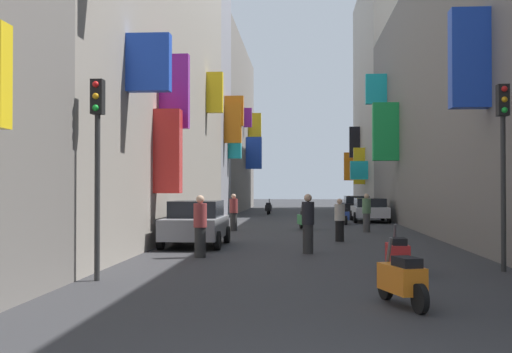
# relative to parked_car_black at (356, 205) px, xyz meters

# --- Properties ---
(ground_plane) EXTENTS (140.00, 140.00, 0.00)m
(ground_plane) POSITION_rel_parked_car_black_xyz_m (-3.57, -9.70, -0.74)
(ground_plane) COLOR #2D2D30
(building_left_mid_a) EXTENTS (7.21, 25.21, 15.07)m
(building_left_mid_a) POSITION_rel_parked_car_black_xyz_m (-11.56, -18.87, 6.79)
(building_left_mid_a) COLOR gray
(building_left_mid_a) RESTS_ON ground
(building_left_mid_b) EXTENTS (7.20, 5.45, 15.11)m
(building_left_mid_b) POSITION_rel_parked_car_black_xyz_m (-11.54, -3.53, 6.81)
(building_left_mid_b) COLOR gray
(building_left_mid_b) RESTS_ON ground
(building_left_mid_c) EXTENTS (7.38, 21.10, 13.99)m
(building_left_mid_c) POSITION_rel_parked_car_black_xyz_m (-11.56, 9.75, 6.26)
(building_left_mid_c) COLOR slate
(building_left_mid_c) RESTS_ON ground
(building_right_near) EXTENTS (7.37, 41.75, 12.00)m
(building_right_near) POSITION_rel_parked_car_black_xyz_m (4.43, -18.83, 5.27)
(building_right_near) COLOR slate
(building_right_near) RESTS_ON ground
(building_right_mid_a) EXTENTS (7.37, 7.97, 19.00)m
(building_right_mid_a) POSITION_rel_parked_car_black_xyz_m (4.42, 6.03, 8.75)
(building_right_mid_a) COLOR #B2A899
(building_right_mid_a) RESTS_ON ground
(building_right_mid_b) EXTENTS (6.98, 10.28, 19.46)m
(building_right_mid_b) POSITION_rel_parked_car_black_xyz_m (4.43, 15.16, 8.98)
(building_right_mid_b) COLOR #B2A899
(building_right_mid_b) RESTS_ON ground
(parked_car_black) EXTENTS (1.94, 4.21, 1.39)m
(parked_car_black) POSITION_rel_parked_car_black_xyz_m (0.00, 0.00, 0.00)
(parked_car_black) COLOR black
(parked_car_black) RESTS_ON ground
(parked_car_silver) EXTENTS (2.02, 4.31, 1.35)m
(parked_car_silver) POSITION_rel_parked_car_black_xyz_m (0.15, -7.29, -0.01)
(parked_car_silver) COLOR #B7B7BC
(parked_car_silver) RESTS_ON ground
(parked_car_grey) EXTENTS (2.01, 3.97, 1.54)m
(parked_car_grey) POSITION_rel_parked_car_black_xyz_m (-7.34, -23.04, 0.06)
(parked_car_grey) COLOR slate
(parked_car_grey) RESTS_ON ground
(scooter_black) EXTENTS (0.48, 1.98, 1.13)m
(scooter_black) POSITION_rel_parked_car_black_xyz_m (-6.16, 2.64, -0.27)
(scooter_black) COLOR black
(scooter_black) RESTS_ON ground
(scooter_orange) EXTENTS (0.72, 1.77, 1.13)m
(scooter_orange) POSITION_rel_parked_car_black_xyz_m (-2.08, -33.83, -0.27)
(scooter_orange) COLOR orange
(scooter_orange) RESTS_ON ground
(scooter_blue) EXTENTS (0.55, 1.92, 1.13)m
(scooter_blue) POSITION_rel_parked_car_black_xyz_m (-1.48, -9.68, -0.27)
(scooter_blue) COLOR #2D4CAD
(scooter_blue) RESTS_ON ground
(scooter_red) EXTENTS (0.45, 1.84, 1.13)m
(scooter_red) POSITION_rel_parked_car_black_xyz_m (-1.55, -29.74, -0.27)
(scooter_red) COLOR red
(scooter_red) RESTS_ON ground
(scooter_green) EXTENTS (0.66, 1.94, 1.13)m
(scooter_green) POSITION_rel_parked_car_black_xyz_m (-3.64, -14.27, -0.27)
(scooter_green) COLOR #287F3D
(scooter_green) RESTS_ON ground
(pedestrian_crossing) EXTENTS (0.45, 0.45, 1.58)m
(pedestrian_crossing) POSITION_rel_parked_car_black_xyz_m (-2.35, -20.81, 0.04)
(pedestrian_crossing) COLOR black
(pedestrian_crossing) RESTS_ON ground
(pedestrian_near_left) EXTENTS (0.53, 0.53, 1.69)m
(pedestrian_near_left) POSITION_rel_parked_car_black_xyz_m (-6.86, -15.41, 0.10)
(pedestrian_near_left) COLOR #2A2A2A
(pedestrian_near_left) RESTS_ON ground
(pedestrian_near_right) EXTENTS (0.54, 0.54, 1.77)m
(pedestrian_near_right) POSITION_rel_parked_car_black_xyz_m (-6.65, -26.56, 0.15)
(pedestrian_near_right) COLOR #242424
(pedestrian_near_right) RESTS_ON ground
(pedestrian_mid_street) EXTENTS (0.43, 0.43, 1.80)m
(pedestrian_mid_street) POSITION_rel_parked_car_black_xyz_m (-3.57, -25.29, 0.17)
(pedestrian_mid_street) COLOR #292929
(pedestrian_mid_street) RESTS_ON ground
(pedestrian_far_away) EXTENTS (0.45, 0.45, 1.71)m
(pedestrian_far_away) POSITION_rel_parked_car_black_xyz_m (-0.87, -15.76, 0.12)
(pedestrian_far_away) COLOR #3C3C3C
(pedestrian_far_away) RESTS_ON ground
(traffic_light_near_corner) EXTENTS (0.26, 0.34, 4.32)m
(traffic_light_near_corner) POSITION_rel_parked_car_black_xyz_m (-8.14, -31.26, 2.20)
(traffic_light_near_corner) COLOR #2D2D2D
(traffic_light_near_corner) RESTS_ON ground
(traffic_light_far_corner) EXTENTS (0.26, 0.34, 4.45)m
(traffic_light_far_corner) POSITION_rel_parked_car_black_xyz_m (1.02, -29.14, 2.28)
(traffic_light_far_corner) COLOR #2D2D2D
(traffic_light_far_corner) RESTS_ON ground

